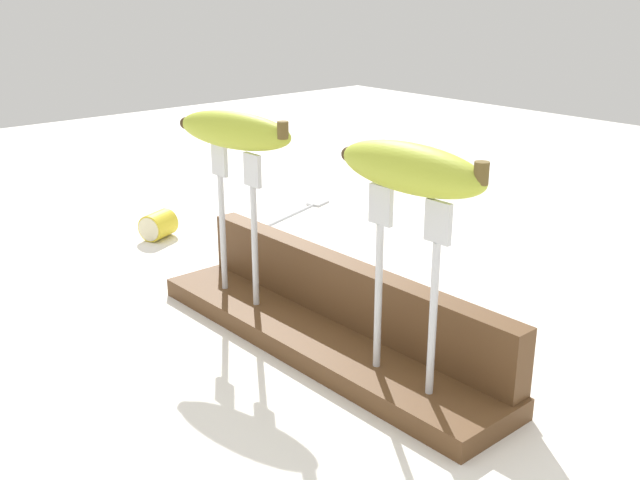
{
  "coord_description": "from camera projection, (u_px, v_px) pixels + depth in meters",
  "views": [
    {
      "loc": [
        0.54,
        -0.47,
        0.37
      ],
      "look_at": [
        0.0,
        0.0,
        0.12
      ],
      "focal_mm": 42.14,
      "sensor_mm": 36.0,
      "label": 1
    }
  ],
  "objects": [
    {
      "name": "banana_raised_right",
      "position": [
        410.0,
        168.0,
        0.63
      ],
      "size": [
        0.16,
        0.05,
        0.04
      ],
      "color": "#B2C138",
      "rests_on": "fork_stand_right"
    },
    {
      "name": "banana_chunk_near",
      "position": [
        158.0,
        225.0,
        1.13
      ],
      "size": [
        0.06,
        0.06,
        0.04
      ],
      "color": "yellow",
      "rests_on": "ground"
    },
    {
      "name": "wooden_board",
      "position": [
        320.0,
        338.0,
        0.8
      ],
      "size": [
        0.46,
        0.1,
        0.02
      ],
      "primitive_type": "cube",
      "color": "brown",
      "rests_on": "ground"
    },
    {
      "name": "fork_fallen_near",
      "position": [
        303.0,
        209.0,
        1.28
      ],
      "size": [
        0.07,
        0.18,
        0.01
      ],
      "color": "silver",
      "rests_on": "ground"
    },
    {
      "name": "board_backstop",
      "position": [
        346.0,
        291.0,
        0.81
      ],
      "size": [
        0.45,
        0.03,
        0.07
      ],
      "primitive_type": "cube",
      "color": "brown",
      "rests_on": "wooden_board"
    },
    {
      "name": "ground_plane",
      "position": [
        320.0,
        347.0,
        0.8
      ],
      "size": [
        3.0,
        3.0,
        0.0
      ],
      "primitive_type": "plane",
      "color": "silver"
    },
    {
      "name": "banana_raised_left",
      "position": [
        234.0,
        130.0,
        0.81
      ],
      "size": [
        0.16,
        0.07,
        0.04
      ],
      "color": "#B2C138",
      "rests_on": "fork_stand_left"
    },
    {
      "name": "fork_stand_right",
      "position": [
        406.0,
        271.0,
        0.66
      ],
      "size": [
        0.09,
        0.01,
        0.18
      ],
      "color": "silver",
      "rests_on": "wooden_board"
    },
    {
      "name": "fork_stand_left",
      "position": [
        237.0,
        210.0,
        0.84
      ],
      "size": [
        0.09,
        0.01,
        0.17
      ],
      "color": "silver",
      "rests_on": "wooden_board"
    }
  ]
}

